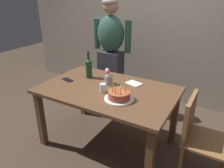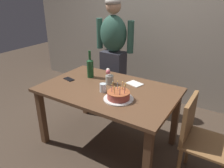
% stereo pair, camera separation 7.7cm
% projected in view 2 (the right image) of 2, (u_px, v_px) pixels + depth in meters
% --- Properties ---
extents(ground_plane, '(10.00, 10.00, 0.00)m').
position_uv_depth(ground_plane, '(109.00, 142.00, 2.70)').
color(ground_plane, '#47382B').
extents(back_wall, '(5.20, 0.10, 2.60)m').
position_uv_depth(back_wall, '(161.00, 21.00, 3.38)').
color(back_wall, '#9E9384').
rests_on(back_wall, ground_plane).
extents(dining_table, '(1.50, 0.96, 0.74)m').
position_uv_depth(dining_table, '(108.00, 96.00, 2.44)').
color(dining_table, brown).
rests_on(dining_table, ground_plane).
extents(birthday_cake, '(0.30, 0.30, 0.17)m').
position_uv_depth(birthday_cake, '(119.00, 96.00, 2.14)').
color(birthday_cake, white).
rests_on(birthday_cake, dining_table).
extents(water_glass_near, '(0.07, 0.07, 0.09)m').
position_uv_depth(water_glass_near, '(103.00, 88.00, 2.30)').
color(water_glass_near, silver).
rests_on(water_glass_near, dining_table).
extents(wine_bottle, '(0.08, 0.08, 0.34)m').
position_uv_depth(wine_bottle, '(90.00, 67.00, 2.66)').
color(wine_bottle, '#194723').
rests_on(wine_bottle, dining_table).
extents(cell_phone, '(0.16, 0.10, 0.01)m').
position_uv_depth(cell_phone, '(69.00, 79.00, 2.64)').
color(cell_phone, black).
rests_on(cell_phone, dining_table).
extents(napkin_stack, '(0.21, 0.18, 0.01)m').
position_uv_depth(napkin_stack, '(135.00, 84.00, 2.51)').
color(napkin_stack, white).
rests_on(napkin_stack, dining_table).
extents(flower_vase, '(0.10, 0.09, 0.19)m').
position_uv_depth(flower_vase, '(109.00, 78.00, 2.49)').
color(flower_vase, '#999E93').
rests_on(flower_vase, dining_table).
extents(person_man_bearded, '(0.61, 0.27, 1.66)m').
position_uv_depth(person_man_bearded, '(113.00, 55.00, 3.17)').
color(person_man_bearded, '#33333D').
rests_on(person_man_bearded, ground_plane).
extents(dining_chair, '(0.42, 0.42, 0.87)m').
position_uv_depth(dining_chair, '(197.00, 135.00, 1.99)').
color(dining_chair, olive).
rests_on(dining_chair, ground_plane).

